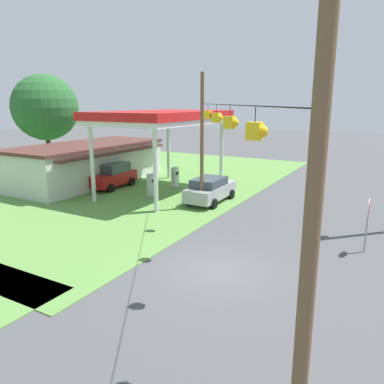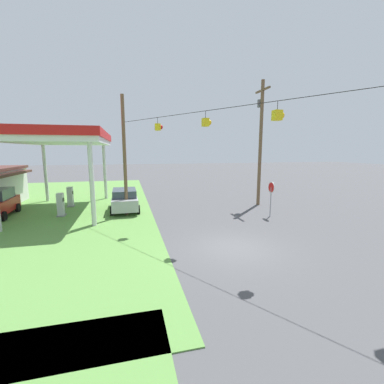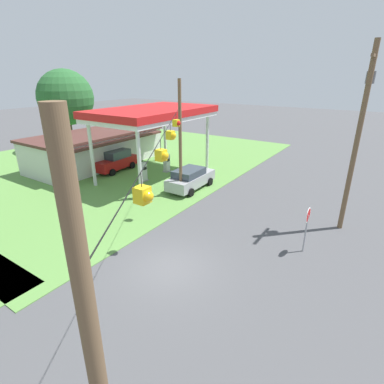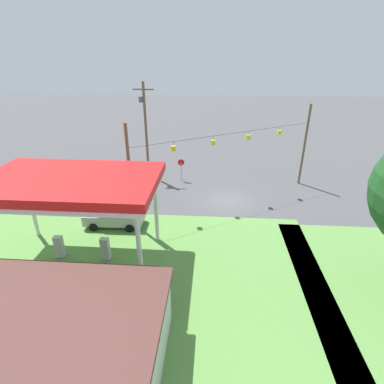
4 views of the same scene
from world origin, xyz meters
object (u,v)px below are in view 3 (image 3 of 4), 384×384
object	(u,v)px
gas_station_store	(97,148)
car_at_pumps_rear	(115,160)
fuel_pump_near	(143,173)
car_at_pumps_front	(190,178)
stop_sign_roadside	(307,220)
utility_pole_main	(359,132)
gas_station_canopy	(153,114)
tree_behind_station	(66,98)
fuel_pump_far	(167,164)

from	to	relation	value
gas_station_store	car_at_pumps_rear	world-z (taller)	gas_station_store
fuel_pump_near	car_at_pumps_front	size ratio (longest dim) A/B	0.35
stop_sign_roadside	utility_pole_main	xyz separation A→B (m)	(3.97, -1.17, 3.95)
car_at_pumps_rear	utility_pole_main	xyz separation A→B (m)	(-0.56, -20.06, 4.76)
gas_station_canopy	tree_behind_station	xyz separation A→B (m)	(2.47, 15.42, 0.63)
fuel_pump_near	car_at_pumps_front	bearing A→B (deg)	-80.84
gas_station_store	fuel_pump_near	size ratio (longest dim) A/B	8.11
stop_sign_roadside	car_at_pumps_rear	bearing A→B (deg)	-103.47
gas_station_canopy	fuel_pump_near	xyz separation A→B (m)	(-1.62, -0.00, -4.74)
gas_station_store	utility_pole_main	xyz separation A→B (m)	(-1.19, -23.26, 4.10)
gas_station_canopy	tree_behind_station	world-z (taller)	tree_behind_station
gas_station_canopy	fuel_pump_far	distance (m)	5.01
utility_pole_main	car_at_pumps_rear	bearing A→B (deg)	88.40
fuel_pump_far	car_at_pumps_front	xyz separation A→B (m)	(-2.52, -4.41, 0.11)
fuel_pump_far	car_at_pumps_rear	distance (m)	5.01
fuel_pump_far	utility_pole_main	bearing A→B (deg)	-100.56
fuel_pump_near	fuel_pump_far	bearing A→B (deg)	0.00
fuel_pump_far	utility_pole_main	world-z (taller)	utility_pole_main
utility_pole_main	tree_behind_station	xyz separation A→B (m)	(3.77, 31.07, 0.40)
car_at_pumps_rear	tree_behind_station	distance (m)	12.58
gas_station_store	fuel_pump_far	world-z (taller)	gas_station_store
utility_pole_main	tree_behind_station	size ratio (longest dim) A/B	1.10
fuel_pump_near	stop_sign_roadside	size ratio (longest dim) A/B	0.67
fuel_pump_far	stop_sign_roadside	bearing A→B (deg)	-115.42
car_at_pumps_rear	utility_pole_main	size ratio (longest dim) A/B	0.43
fuel_pump_near	car_at_pumps_front	distance (m)	4.47
utility_pole_main	tree_behind_station	distance (m)	31.30
gas_station_canopy	car_at_pumps_rear	size ratio (longest dim) A/B	2.42
stop_sign_roadside	fuel_pump_far	bearing A→B (deg)	-115.42
utility_pole_main	fuel_pump_far	bearing A→B (deg)	79.44
car_at_pumps_front	fuel_pump_far	bearing A→B (deg)	59.19
car_at_pumps_front	utility_pole_main	bearing A→B (deg)	-93.01
car_at_pumps_rear	stop_sign_roadside	xyz separation A→B (m)	(-4.53, -18.90, 0.81)
gas_station_store	tree_behind_station	size ratio (longest dim) A/B	1.45
car_at_pumps_front	utility_pole_main	xyz separation A→B (m)	(-0.39, -11.24, 4.85)
stop_sign_roadside	tree_behind_station	bearing A→B (deg)	-104.49
utility_pole_main	tree_behind_station	world-z (taller)	utility_pole_main
tree_behind_station	gas_station_canopy	bearing A→B (deg)	-99.08
fuel_pump_near	fuel_pump_far	distance (m)	3.23
car_at_pumps_rear	utility_pole_main	bearing A→B (deg)	85.34
fuel_pump_near	stop_sign_roadside	distance (m)	14.97
gas_station_canopy	car_at_pumps_front	distance (m)	6.46
gas_station_canopy	car_at_pumps_front	xyz separation A→B (m)	(-0.91, -4.41, -4.63)
gas_station_canopy	utility_pole_main	world-z (taller)	utility_pole_main
fuel_pump_far	utility_pole_main	xyz separation A→B (m)	(-2.92, -15.65, 4.96)
fuel_pump_far	fuel_pump_near	bearing A→B (deg)	180.00
fuel_pump_far	tree_behind_station	xyz separation A→B (m)	(0.85, 15.42, 5.37)
stop_sign_roadside	fuel_pump_near	bearing A→B (deg)	-104.14
fuel_pump_far	stop_sign_roadside	world-z (taller)	stop_sign_roadside
car_at_pumps_front	utility_pole_main	size ratio (longest dim) A/B	0.46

